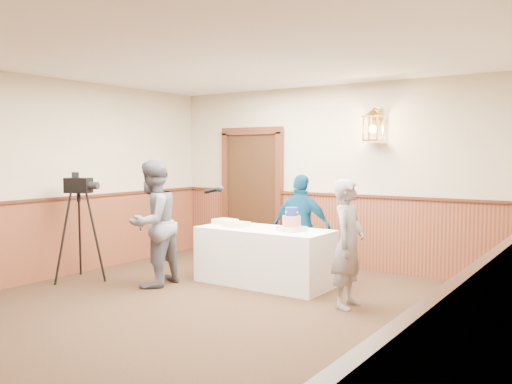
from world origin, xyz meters
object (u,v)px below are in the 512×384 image
Objects in this scene: display_table at (264,256)px; tiered_cake at (292,222)px; sheet_cake_yellow at (236,224)px; baker at (348,243)px; tv_camera_rig at (80,235)px; sheet_cake_green at (225,221)px; interviewer at (153,223)px; assistant_p at (302,227)px.

display_table is 0.65m from tiered_cake.
baker reaches higher than sheet_cake_yellow.
display_table is at bearing 7.35° from sheet_cake_yellow.
display_table is 1.27× the size of tv_camera_rig.
sheet_cake_green is (-0.72, 0.07, 0.41)m from display_table.
tiered_cake is 1.82m from interviewer.
baker is 1.42m from assistant_p.
sheet_cake_yellow is 0.22× the size of assistant_p.
tv_camera_rig is at bearing -146.03° from sheet_cake_yellow.
interviewer is (-1.15, -0.92, 0.46)m from display_table.
sheet_cake_yellow is 2.16m from tv_camera_rig.
assistant_p is at bearing 60.39° from display_table.
display_table is 0.68m from assistant_p.
tv_camera_rig is (-2.50, -1.76, -0.10)m from assistant_p.
tiered_cake is 0.54m from assistant_p.
display_table is at bearing 69.53° from baker.
sheet_cake_green is (-1.14, 0.07, -0.08)m from tiered_cake.
tiered_cake is 0.25× the size of assistant_p.
assistant_p is (0.71, 0.56, -0.05)m from sheet_cake_yellow.
interviewer is at bearing -149.70° from tiered_cake.
sheet_cake_green is (-0.29, 0.13, 0.00)m from sheet_cake_yellow.
sheet_cake_green is at bearing 20.11° from tv_camera_rig.
assistant_p is at bearing 13.54° from tv_camera_rig.
tv_camera_rig is at bearing -138.24° from sheet_cake_green.
tiered_cake is 1.20× the size of sheet_cake_green.
display_table is 5.69× the size of sheet_cake_yellow.
sheet_cake_yellow is 0.22× the size of tv_camera_rig.
assistant_p reaches higher than sheet_cake_yellow.
tiered_cake is 1.06m from baker.
tiered_cake reaches higher than sheet_cake_yellow.
sheet_cake_yellow is at bearing -23.73° from sheet_cake_green.
interviewer is 1.14× the size of baker.
display_table is 1.08× the size of interviewer.
baker reaches higher than tv_camera_rig.
tiered_cake is at bearing 113.25° from interviewer.
baker is (2.55, 0.53, -0.11)m from interviewer.
baker is 1.00× the size of assistant_p.
interviewer is 1.13m from tv_camera_rig.
tiered_cake is at bearing 3.89° from sheet_cake_yellow.
baker is at bearing -12.28° from sheet_cake_green.
display_table is at bearing 55.89° from assistant_p.
display_table is at bearing 7.99° from tv_camera_rig.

